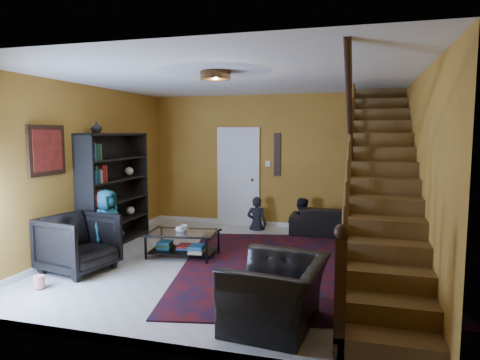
# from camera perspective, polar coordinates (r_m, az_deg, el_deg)

# --- Properties ---
(floor) EXTENTS (5.50, 5.50, 0.00)m
(floor) POSITION_cam_1_polar(r_m,az_deg,el_deg) (6.71, -0.87, -11.07)
(floor) COLOR beige
(floor) RESTS_ON ground
(room) EXTENTS (5.50, 5.50, 5.50)m
(room) POSITION_cam_1_polar(r_m,az_deg,el_deg) (8.34, -7.08, -7.28)
(room) COLOR #B38327
(room) RESTS_ON ground
(staircase) EXTENTS (0.95, 5.02, 3.18)m
(staircase) POSITION_cam_1_polar(r_m,az_deg,el_deg) (6.17, 18.34, 0.36)
(staircase) COLOR brown
(staircase) RESTS_ON floor
(bookshelf) EXTENTS (0.35, 1.80, 2.00)m
(bookshelf) POSITION_cam_1_polar(r_m,az_deg,el_deg) (8.03, -16.30, -1.39)
(bookshelf) COLOR black
(bookshelf) RESTS_ON floor
(door) EXTENTS (0.82, 0.05, 2.05)m
(door) POSITION_cam_1_polar(r_m,az_deg,el_deg) (9.27, -0.22, 0.25)
(door) COLOR silver
(door) RESTS_ON floor
(framed_picture) EXTENTS (0.04, 0.74, 0.74)m
(framed_picture) POSITION_cam_1_polar(r_m,az_deg,el_deg) (6.85, -24.36, 3.62)
(framed_picture) COLOR maroon
(framed_picture) RESTS_ON room
(wall_hanging) EXTENTS (0.14, 0.03, 0.90)m
(wall_hanging) POSITION_cam_1_polar(r_m,az_deg,el_deg) (9.04, 4.99, 3.41)
(wall_hanging) COLOR black
(wall_hanging) RESTS_ON room
(ceiling_fixture) EXTENTS (0.40, 0.40, 0.10)m
(ceiling_fixture) POSITION_cam_1_polar(r_m,az_deg,el_deg) (5.69, -3.29, 13.73)
(ceiling_fixture) COLOR #3F2814
(ceiling_fixture) RESTS_ON room
(rug) EXTENTS (4.18, 4.57, 0.02)m
(rug) POSITION_cam_1_polar(r_m,az_deg,el_deg) (6.57, 7.87, -11.41)
(rug) COLOR #470C0D
(rug) RESTS_ON floor
(sofa) EXTENTS (1.93, 0.77, 0.56)m
(sofa) POSITION_cam_1_polar(r_m,az_deg,el_deg) (8.62, 13.26, -5.39)
(sofa) COLOR black
(sofa) RESTS_ON floor
(armchair_left) EXTENTS (1.08, 1.06, 0.83)m
(armchair_left) POSITION_cam_1_polar(r_m,az_deg,el_deg) (6.66, -20.72, -7.90)
(armchair_left) COLOR black
(armchair_left) RESTS_ON floor
(armchair_right) EXTENTS (1.05, 1.18, 0.70)m
(armchair_right) POSITION_cam_1_polar(r_m,az_deg,el_deg) (4.59, 4.84, -14.80)
(armchair_right) COLOR black
(armchair_right) RESTS_ON floor
(person_adult_a) EXTENTS (0.43, 0.29, 1.14)m
(person_adult_a) POSITION_cam_1_polar(r_m,az_deg,el_deg) (8.93, 2.24, -5.86)
(person_adult_a) COLOR black
(person_adult_a) RESTS_ON sofa
(person_adult_b) EXTENTS (0.61, 0.50, 1.16)m
(person_adult_b) POSITION_cam_1_polar(r_m,az_deg,el_deg) (8.76, 8.12, -6.11)
(person_adult_b) COLOR black
(person_adult_b) RESTS_ON sofa
(person_child) EXTENTS (0.48, 0.62, 1.13)m
(person_child) POSITION_cam_1_polar(r_m,az_deg,el_deg) (7.04, -17.26, -5.78)
(person_child) COLOR #175458
(person_child) RESTS_ON armchair_left
(coffee_table) EXTENTS (1.17, 0.78, 0.42)m
(coffee_table) POSITION_cam_1_polar(r_m,az_deg,el_deg) (7.04, -7.64, -8.29)
(coffee_table) COLOR black
(coffee_table) RESTS_ON floor
(cup_a) EXTENTS (0.13, 0.13, 0.09)m
(cup_a) POSITION_cam_1_polar(r_m,az_deg,el_deg) (6.98, -8.06, -6.52)
(cup_a) COLOR #999999
(cup_a) RESTS_ON coffee_table
(cup_b) EXTENTS (0.11, 0.11, 0.10)m
(cup_b) POSITION_cam_1_polar(r_m,az_deg,el_deg) (7.05, -7.41, -6.36)
(cup_b) COLOR #999999
(cup_b) RESTS_ON coffee_table
(bowl) EXTENTS (0.23, 0.23, 0.05)m
(bowl) POSITION_cam_1_polar(r_m,az_deg,el_deg) (7.01, -7.84, -6.64)
(bowl) COLOR #999999
(bowl) RESTS_ON coffee_table
(vase) EXTENTS (0.18, 0.18, 0.19)m
(vase) POSITION_cam_1_polar(r_m,az_deg,el_deg) (7.54, -18.59, 6.68)
(vase) COLOR #999999
(vase) RESTS_ON bookshelf
(popcorn_bucket) EXTENTS (0.18, 0.18, 0.16)m
(popcorn_bucket) POSITION_cam_1_polar(r_m,az_deg,el_deg) (6.21, -25.22, -12.16)
(popcorn_bucket) COLOR red
(popcorn_bucket) RESTS_ON rug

